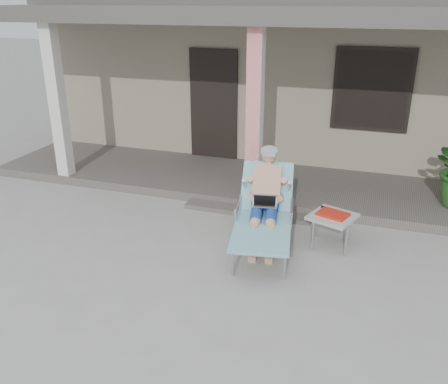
% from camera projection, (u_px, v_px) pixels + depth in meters
% --- Properties ---
extents(ground, '(60.00, 60.00, 0.00)m').
position_uv_depth(ground, '(206.00, 274.00, 5.76)').
color(ground, '#9E9E99').
rests_on(ground, ground).
extents(house, '(10.40, 5.40, 3.30)m').
position_uv_depth(house, '(304.00, 67.00, 10.84)').
color(house, '#9F957E').
rests_on(house, ground).
extents(porch_deck, '(10.00, 2.00, 0.15)m').
position_uv_depth(porch_deck, '(265.00, 184.00, 8.37)').
color(porch_deck, '#605B56').
rests_on(porch_deck, ground).
extents(porch_overhang, '(10.00, 2.30, 2.85)m').
position_uv_depth(porch_overhang, '(270.00, 21.00, 7.30)').
color(porch_overhang, silver).
rests_on(porch_overhang, porch_deck).
extents(porch_step, '(2.00, 0.30, 0.07)m').
position_uv_depth(porch_step, '(247.00, 211.00, 7.37)').
color(porch_step, '#605B56').
rests_on(porch_step, ground).
extents(lounger, '(1.02, 1.97, 1.24)m').
position_uv_depth(lounger, '(265.00, 190.00, 6.25)').
color(lounger, '#B7B7BC').
rests_on(lounger, ground).
extents(side_table, '(0.70, 0.70, 0.49)m').
position_uv_depth(side_table, '(332.00, 218.00, 6.27)').
color(side_table, '#ACADA8').
rests_on(side_table, ground).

